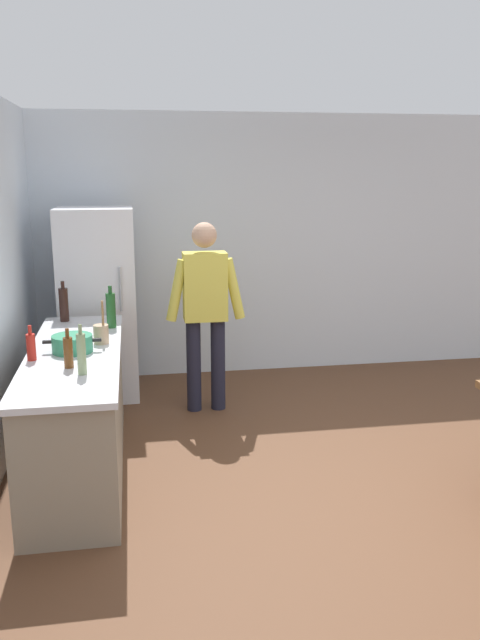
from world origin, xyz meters
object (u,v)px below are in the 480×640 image
object	(u,v)px
utensil_jar	(101,333)
bottle_wine_dark	(64,304)
bottle_vinegar_tall	(81,353)
refrigerator	(99,304)
cooking_pot	(72,344)
bottle_sauce_red	(31,346)
person	(205,305)
bottle_wine_green	(111,310)
bottle_beer_brown	(68,352)

from	to	relation	value
utensil_jar	bottle_wine_dark	xyz separation A→B (m)	(-0.33, 0.77, 0.07)
bottle_vinegar_tall	refrigerator	bearing A→B (deg)	89.88
cooking_pot	bottle_sauce_red	distance (m)	0.30
refrigerator	utensil_jar	distance (m)	1.43
bottle_sauce_red	bottle_wine_dark	world-z (taller)	bottle_wine_dark
person	bottle_vinegar_tall	distance (m)	1.86
bottle_wine_green	utensil_jar	bearing A→B (deg)	-97.26
bottle_wine_dark	utensil_jar	bearing A→B (deg)	-66.70
bottle_sauce_red	person	bearing A→B (deg)	43.17
person	cooking_pot	size ratio (longest dim) A/B	4.25
cooking_pot	bottle_vinegar_tall	world-z (taller)	bottle_vinegar_tall
person	bottle_sauce_red	bearing A→B (deg)	-136.83
bottle_sauce_red	bottle_wine_green	bearing A→B (deg)	58.82
utensil_jar	bottle_vinegar_tall	world-z (taller)	same
bottle_wine_green	bottle_vinegar_tall	bearing A→B (deg)	-97.13
bottle_sauce_red	bottle_wine_dark	size ratio (longest dim) A/B	0.71
bottle_vinegar_tall	person	bearing A→B (deg)	59.09
utensil_jar	refrigerator	bearing A→B (deg)	93.37
refrigerator	person	world-z (taller)	refrigerator
person	bottle_sauce_red	world-z (taller)	person
refrigerator	bottle_beer_brown	world-z (taller)	refrigerator
bottle_sauce_red	bottle_vinegar_tall	bearing A→B (deg)	-45.90
person	bottle_beer_brown	size ratio (longest dim) A/B	6.54
cooking_pot	bottle_beer_brown	size ratio (longest dim) A/B	1.54
cooking_pot	bottle_vinegar_tall	size ratio (longest dim) A/B	1.25
bottle_beer_brown	bottle_wine_dark	xyz separation A→B (m)	(-0.15, 1.34, 0.04)
bottle_sauce_red	cooking_pot	bearing A→B (deg)	31.98
person	bottle_vinegar_tall	world-z (taller)	person
bottle_sauce_red	utensil_jar	bearing A→B (deg)	38.48
person	utensil_jar	distance (m)	1.23
utensil_jar	bottle_vinegar_tall	bearing A→B (deg)	-97.04
utensil_jar	bottle_sauce_red	size ratio (longest dim) A/B	1.33
utensil_jar	bottle_wine_dark	size ratio (longest dim) A/B	0.94
cooking_pot	bottle_wine_green	size ratio (longest dim) A/B	1.18
bottle_wine_green	cooking_pot	bearing A→B (deg)	-110.43
refrigerator	cooking_pot	xyz separation A→B (m)	(-0.11, -1.62, 0.06)
utensil_jar	person	bearing A→B (deg)	45.32
utensil_jar	bottle_beer_brown	bearing A→B (deg)	-107.99
refrigerator	bottle_wine_dark	bearing A→B (deg)	-110.72
refrigerator	bottle_vinegar_tall	distance (m)	2.15
person	utensil_jar	size ratio (longest dim) A/B	5.31
cooking_pot	bottle_sauce_red	bearing A→B (deg)	-148.02
refrigerator	bottle_beer_brown	xyz separation A→B (m)	(-0.10, -1.99, 0.11)
cooking_pot	bottle_wine_dark	xyz separation A→B (m)	(-0.14, 0.97, 0.09)
utensil_jar	bottle_vinegar_tall	distance (m)	0.73
refrigerator	bottle_beer_brown	size ratio (longest dim) A/B	6.92
bottle_wine_green	bottle_beer_brown	distance (m)	1.08
refrigerator	bottle_beer_brown	distance (m)	2.00
bottle_wine_green	bottle_wine_dark	size ratio (longest dim) A/B	1.00
person	utensil_jar	xyz separation A→B (m)	(-0.87, -0.88, 0.00)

